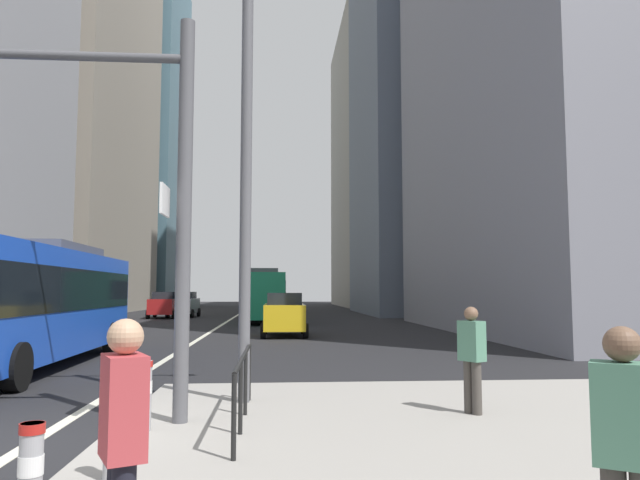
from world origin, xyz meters
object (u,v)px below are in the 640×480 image
object	(u,v)px
traffic_signal_gantry	(16,146)
pedestrian_far	(472,354)
pedestrian_walking	(626,448)
city_bus_red_distant	(268,293)
car_receding_near	(284,314)
city_bus_blue_oncoming	(30,298)
street_lamp_post	(247,108)
bollard_left	(30,472)
pedestrian_waiting	(123,440)
car_oncoming_mid	(164,305)
car_oncoming_far	(184,304)
bollard_back	(145,392)
bollard_right	(113,436)
car_receding_far	(268,300)
city_bus_red_receding	(263,294)

from	to	relation	value
traffic_signal_gantry	pedestrian_far	xyz separation A→B (m)	(6.87, 0.29, -3.11)
pedestrian_walking	pedestrian_far	xyz separation A→B (m)	(0.88, 5.47, -0.02)
city_bus_red_distant	car_receding_near	world-z (taller)	city_bus_red_distant
city_bus_blue_oncoming	car_receding_near	size ratio (longest dim) A/B	2.84
street_lamp_post	pedestrian_walking	world-z (taller)	street_lamp_post
traffic_signal_gantry	bollard_left	xyz separation A→B (m)	(1.91, -3.85, -3.54)
city_bus_red_distant	street_lamp_post	size ratio (longest dim) A/B	1.35
pedestrian_waiting	pedestrian_walking	world-z (taller)	pedestrian_waiting
city_bus_red_distant	car_oncoming_mid	xyz separation A→B (m)	(-7.49, -12.27, -0.85)
car_receding_near	pedestrian_waiting	bearing A→B (deg)	-93.25
car_oncoming_far	bollard_back	distance (m)	38.13
city_bus_blue_oncoming	bollard_right	world-z (taller)	city_bus_blue_oncoming
pedestrian_far	pedestrian_walking	bearing A→B (deg)	-99.10
street_lamp_post	pedestrian_walking	distance (m)	8.34
car_receding_far	traffic_signal_gantry	bearing A→B (deg)	-92.74
city_bus_blue_oncoming	pedestrian_waiting	bearing A→B (deg)	-65.48
city_bus_red_receding	city_bus_blue_oncoming	bearing A→B (deg)	-103.71
city_bus_red_receding	pedestrian_far	size ratio (longest dim) A/B	6.72
car_receding_near	traffic_signal_gantry	xyz separation A→B (m)	(-4.16, -17.86, 3.18)
car_receding_near	pedestrian_walking	size ratio (longest dim) A/B	2.41
city_bus_blue_oncoming	bollard_right	bearing A→B (deg)	-63.72
car_oncoming_mid	pedestrian_far	distance (m)	37.33
bollard_back	city_bus_red_receding	bearing A→B (deg)	88.41
bollard_left	bollard_right	bearing A→B (deg)	77.38
pedestrian_far	car_receding_far	bearing A→B (deg)	94.12
traffic_signal_gantry	bollard_right	xyz separation A→B (m)	(2.20, -2.57, -3.58)
city_bus_red_receding	car_oncoming_mid	distance (m)	9.28
car_receding_near	car_receding_far	bearing A→B (deg)	92.04
city_bus_red_receding	bollard_left	distance (m)	34.26
traffic_signal_gantry	bollard_back	distance (m)	4.08
city_bus_red_receding	street_lamp_post	distance (m)	29.09
bollard_right	pedestrian_far	xyz separation A→B (m)	(4.67, 2.86, 0.47)
car_receding_near	bollard_right	xyz separation A→B (m)	(-1.96, -20.43, -0.40)
bollard_back	city_bus_blue_oncoming	bearing A→B (deg)	121.24
car_receding_near	pedestrian_walking	bearing A→B (deg)	-85.45
car_receding_near	city_bus_red_receding	bearing A→B (deg)	95.73
city_bus_red_distant	car_receding_far	bearing A→B (deg)	91.12
car_oncoming_far	traffic_signal_gantry	xyz separation A→B (m)	(3.35, -37.27, 3.18)
city_bus_blue_oncoming	bollard_right	distance (m)	11.16
car_oncoming_mid	bollard_left	bearing A→B (deg)	-80.73
city_bus_red_receding	bollard_back	distance (m)	30.87
city_bus_red_receding	bollard_left	size ratio (longest dim) A/B	12.97
bollard_right	pedestrian_walking	world-z (taller)	pedestrian_walking
car_oncoming_far	bollard_back	world-z (taller)	car_oncoming_far
car_receding_near	bollard_right	bearing A→B (deg)	-95.48
traffic_signal_gantry	bollard_left	size ratio (longest dim) A/B	8.45
city_bus_blue_oncoming	car_oncoming_mid	world-z (taller)	city_bus_blue_oncoming
car_receding_near	bollard_left	distance (m)	21.83
city_bus_red_distant	bollard_right	size ratio (longest dim) A/B	13.90
street_lamp_post	pedestrian_far	world-z (taller)	street_lamp_post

